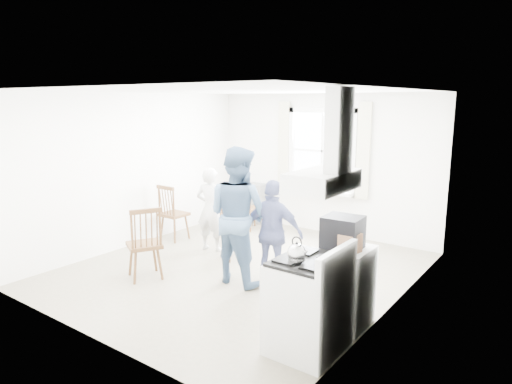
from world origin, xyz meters
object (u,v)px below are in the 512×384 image
windsor_chair_c (145,236)px  person_mid (238,215)px  gas_stove (309,304)px  person_left (211,209)px  low_cabinet (346,286)px  stereo_stack (343,232)px  person_right (273,233)px  windsor_chair_a (169,207)px  windsor_chair_b (228,227)px

windsor_chair_c → person_mid: 1.31m
gas_stove → person_left: size_ratio=0.80×
low_cabinet → stereo_stack: size_ratio=2.16×
person_left → person_right: size_ratio=0.98×
windsor_chair_a → person_mid: bearing=-19.1°
gas_stove → person_left: bearing=148.3°
low_cabinet → person_right: 1.42m
gas_stove → windsor_chair_a: 4.19m
low_cabinet → windsor_chair_c: (-2.78, -0.44, 0.19)m
low_cabinet → stereo_stack: 0.63m
person_left → gas_stove: bearing=134.8°
low_cabinet → person_right: (-1.31, 0.50, 0.27)m
low_cabinet → windsor_chair_a: (-3.88, 1.04, 0.17)m
low_cabinet → person_mid: person_mid is taller
windsor_chair_a → person_left: 0.95m
low_cabinet → windsor_chair_b: 2.58m
windsor_chair_c → person_left: 1.52m
windsor_chair_b → person_right: bearing=-19.5°
gas_stove → windsor_chair_a: bearing=155.5°
windsor_chair_c → person_mid: bearing=35.6°
gas_stove → low_cabinet: 0.70m
gas_stove → windsor_chair_b: bearing=145.8°
low_cabinet → windsor_chair_c: windsor_chair_c is taller
stereo_stack → person_left: bearing=158.7°
windsor_chair_b → windsor_chair_c: 1.39m
gas_stove → windsor_chair_b: (-2.35, 1.59, 0.04)m
low_cabinet → windsor_chair_c: bearing=-170.9°
gas_stove → person_right: (-1.24, 1.20, 0.24)m
windsor_chair_b → person_mid: person_mid is taller
stereo_stack → windsor_chair_b: stereo_stack is taller
stereo_stack → windsor_chair_a: stereo_stack is taller
gas_stove → person_mid: bearing=149.3°
gas_stove → person_right: person_right is taller
stereo_stack → person_mid: person_mid is taller
windsor_chair_c → person_left: (-0.15, 1.52, 0.06)m
stereo_stack → person_right: person_right is taller
windsor_chair_a → person_mid: size_ratio=0.54×
person_left → windsor_chair_c: bearing=82.3°
gas_stove → person_left: (-2.87, 1.77, 0.22)m
windsor_chair_b → windsor_chair_a: bearing=174.4°
low_cabinet → person_mid: bearing=170.4°
stereo_stack → person_mid: bearing=168.3°
stereo_stack → person_right: bearing=156.3°
person_mid → windsor_chair_a: bearing=-16.4°
gas_stove → windsor_chair_a: gas_stove is taller
windsor_chair_c → person_right: bearing=32.6°
gas_stove → low_cabinet: bearing=84.3°
person_right → windsor_chair_c: bearing=22.1°
windsor_chair_c → person_right: size_ratio=0.73×
low_cabinet → person_right: size_ratio=0.63×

